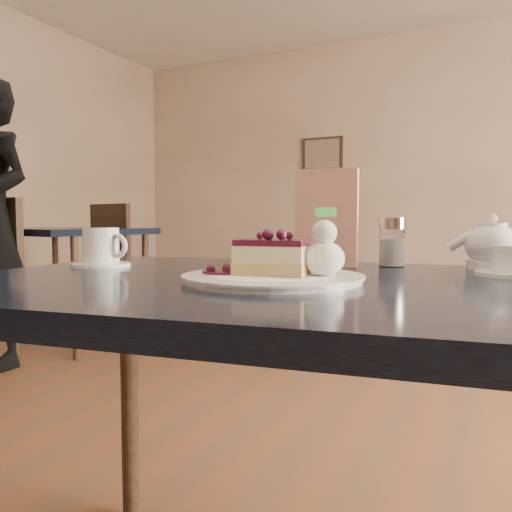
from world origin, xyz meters
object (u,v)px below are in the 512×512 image
at_px(main_table, 281,322).
at_px(tea_set, 495,250).
at_px(dessert_plate, 273,278).
at_px(coffee_set, 102,249).
at_px(bg_table_far_left, 66,330).
at_px(cheesecake_slice, 273,258).

relative_size(main_table, tea_set, 5.02).
xyz_separation_m(dessert_plate, coffee_set, (-0.48, 0.10, 0.04)).
xyz_separation_m(tea_set, bg_table_far_left, (-2.87, 1.52, -0.75)).
bearing_deg(cheesecake_slice, coffee_set, 161.85).
height_order(cheesecake_slice, bg_table_far_left, cheesecake_slice).
relative_size(main_table, bg_table_far_left, 0.66).
height_order(cheesecake_slice, tea_set, tea_set).
relative_size(dessert_plate, bg_table_far_left, 0.15).
xyz_separation_m(cheesecake_slice, tea_set, (0.36, 0.40, 0.00)).
bearing_deg(tea_set, cheesecake_slice, -131.70).
height_order(dessert_plate, cheesecake_slice, cheesecake_slice).
bearing_deg(dessert_plate, tea_set, 48.30).
relative_size(main_table, cheesecake_slice, 9.96).
distance_m(dessert_plate, tea_set, 0.54).
distance_m(main_table, coffee_set, 0.49).
bearing_deg(cheesecake_slice, tea_set, 41.71).
distance_m(main_table, cheesecake_slice, 0.14).
relative_size(cheesecake_slice, tea_set, 0.50).
distance_m(main_table, dessert_plate, 0.10).
relative_size(dessert_plate, cheesecake_slice, 2.32).
bearing_deg(bg_table_far_left, tea_set, -17.38).
height_order(dessert_plate, bg_table_far_left, bg_table_far_left).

